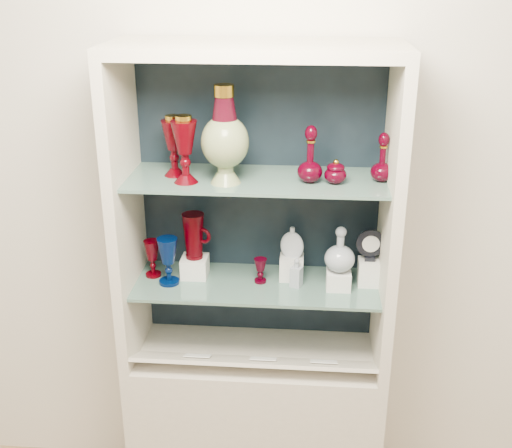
# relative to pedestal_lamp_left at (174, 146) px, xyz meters

# --- Properties ---
(wall_back) EXTENTS (3.50, 0.02, 2.80)m
(wall_back) POSITION_rel_pedestal_lamp_left_xyz_m (0.30, 0.19, -0.18)
(wall_back) COLOR silver
(wall_back) RESTS_ON ground
(cabinet_base) EXTENTS (1.00, 0.40, 0.75)m
(cabinet_base) POSITION_rel_pedestal_lamp_left_xyz_m (0.30, -0.03, -1.20)
(cabinet_base) COLOR beige
(cabinet_base) RESTS_ON ground
(cabinet_back_panel) EXTENTS (0.98, 0.02, 1.15)m
(cabinet_back_panel) POSITION_rel_pedestal_lamp_left_xyz_m (0.30, 0.16, -0.25)
(cabinet_back_panel) COLOR black
(cabinet_back_panel) RESTS_ON cabinet_base
(cabinet_side_left) EXTENTS (0.04, 0.40, 1.15)m
(cabinet_side_left) POSITION_rel_pedestal_lamp_left_xyz_m (-0.18, -0.03, -0.25)
(cabinet_side_left) COLOR beige
(cabinet_side_left) RESTS_ON cabinet_base
(cabinet_side_right) EXTENTS (0.04, 0.40, 1.15)m
(cabinet_side_right) POSITION_rel_pedestal_lamp_left_xyz_m (0.78, -0.03, -0.25)
(cabinet_side_right) COLOR beige
(cabinet_side_right) RESTS_ON cabinet_base
(cabinet_top_cap) EXTENTS (1.00, 0.40, 0.04)m
(cabinet_top_cap) POSITION_rel_pedestal_lamp_left_xyz_m (0.30, -0.03, 0.34)
(cabinet_top_cap) COLOR beige
(cabinet_top_cap) RESTS_ON cabinet_side_left
(shelf_lower) EXTENTS (0.92, 0.34, 0.01)m
(shelf_lower) POSITION_rel_pedestal_lamp_left_xyz_m (0.30, -0.01, -0.54)
(shelf_lower) COLOR slate
(shelf_lower) RESTS_ON cabinet_side_left
(shelf_upper) EXTENTS (0.92, 0.34, 0.01)m
(shelf_upper) POSITION_rel_pedestal_lamp_left_xyz_m (0.30, -0.01, -0.12)
(shelf_upper) COLOR slate
(shelf_upper) RESTS_ON cabinet_side_left
(label_ledge) EXTENTS (0.92, 0.17, 0.09)m
(label_ledge) POSITION_rel_pedestal_lamp_left_xyz_m (0.30, -0.14, -0.80)
(label_ledge) COLOR beige
(label_ledge) RESTS_ON cabinet_base
(label_card_0) EXTENTS (0.10, 0.06, 0.03)m
(label_card_0) POSITION_rel_pedestal_lamp_left_xyz_m (0.56, -0.14, -0.78)
(label_card_0) COLOR white
(label_card_0) RESTS_ON label_ledge
(label_card_1) EXTENTS (0.10, 0.06, 0.03)m
(label_card_1) POSITION_rel_pedestal_lamp_left_xyz_m (0.08, -0.14, -0.78)
(label_card_1) COLOR white
(label_card_1) RESTS_ON label_ledge
(label_card_2) EXTENTS (0.10, 0.06, 0.03)m
(label_card_2) POSITION_rel_pedestal_lamp_left_xyz_m (0.33, -0.14, -0.78)
(label_card_2) COLOR white
(label_card_2) RESTS_ON label_ledge
(pedestal_lamp_left) EXTENTS (0.11, 0.11, 0.22)m
(pedestal_lamp_left) POSITION_rel_pedestal_lamp_left_xyz_m (0.00, 0.00, 0.00)
(pedestal_lamp_left) COLOR #4A0007
(pedestal_lamp_left) RESTS_ON shelf_upper
(pedestal_lamp_right) EXTENTS (0.12, 0.12, 0.24)m
(pedestal_lamp_right) POSITION_rel_pedestal_lamp_left_xyz_m (0.05, -0.08, 0.01)
(pedestal_lamp_right) COLOR #4A0007
(pedestal_lamp_right) RESTS_ON shelf_upper
(enamel_urn) EXTENTS (0.19, 0.19, 0.34)m
(enamel_urn) POSITION_rel_pedestal_lamp_left_xyz_m (0.19, -0.07, 0.06)
(enamel_urn) COLOR #0F4A16
(enamel_urn) RESTS_ON shelf_upper
(ruby_decanter_a) EXTENTS (0.10, 0.10, 0.23)m
(ruby_decanter_a) POSITION_rel_pedestal_lamp_left_xyz_m (0.49, -0.04, 0.00)
(ruby_decanter_a) COLOR #3F000F
(ruby_decanter_a) RESTS_ON shelf_upper
(ruby_decanter_b) EXTENTS (0.09, 0.09, 0.19)m
(ruby_decanter_b) POSITION_rel_pedestal_lamp_left_xyz_m (0.74, -0.01, -0.02)
(ruby_decanter_b) COLOR #3F000F
(ruby_decanter_b) RESTS_ON shelf_upper
(lidded_bowl) EXTENTS (0.10, 0.10, 0.09)m
(lidded_bowl) POSITION_rel_pedestal_lamp_left_xyz_m (0.57, -0.04, -0.07)
(lidded_bowl) COLOR #3F000F
(lidded_bowl) RESTS_ON shelf_upper
(cobalt_goblet) EXTENTS (0.10, 0.10, 0.19)m
(cobalt_goblet) POSITION_rel_pedestal_lamp_left_xyz_m (-0.04, -0.04, -0.44)
(cobalt_goblet) COLOR #001244
(cobalt_goblet) RESTS_ON shelf_lower
(ruby_goblet_tall) EXTENTS (0.08, 0.08, 0.15)m
(ruby_goblet_tall) POSITION_rel_pedestal_lamp_left_xyz_m (-0.11, 0.02, -0.46)
(ruby_goblet_tall) COLOR #4A0007
(ruby_goblet_tall) RESTS_ON shelf_lower
(ruby_goblet_small) EXTENTS (0.06, 0.06, 0.10)m
(ruby_goblet_small) POSITION_rel_pedestal_lamp_left_xyz_m (0.31, -0.00, -0.48)
(ruby_goblet_small) COLOR #3F000F
(ruby_goblet_small) RESTS_ON shelf_lower
(riser_ruby_pitcher) EXTENTS (0.10, 0.10, 0.08)m
(riser_ruby_pitcher) POSITION_rel_pedestal_lamp_left_xyz_m (0.05, 0.03, -0.49)
(riser_ruby_pitcher) COLOR silver
(riser_ruby_pitcher) RESTS_ON shelf_lower
(ruby_pitcher) EXTENTS (0.16, 0.13, 0.18)m
(ruby_pitcher) POSITION_rel_pedestal_lamp_left_xyz_m (0.05, 0.03, -0.36)
(ruby_pitcher) COLOR #4A0007
(ruby_pitcher) RESTS_ON riser_ruby_pitcher
(clear_square_bottle) EXTENTS (0.05, 0.05, 0.12)m
(clear_square_bottle) POSITION_rel_pedestal_lamp_left_xyz_m (0.45, -0.03, -0.47)
(clear_square_bottle) COLOR #959EAB
(clear_square_bottle) RESTS_ON shelf_lower
(riser_flat_flask) EXTENTS (0.09, 0.09, 0.09)m
(riser_flat_flask) POSITION_rel_pedestal_lamp_left_xyz_m (0.43, 0.04, -0.48)
(riser_flat_flask) COLOR silver
(riser_flat_flask) RESTS_ON shelf_lower
(flat_flask) EXTENTS (0.10, 0.05, 0.13)m
(flat_flask) POSITION_rel_pedestal_lamp_left_xyz_m (0.43, 0.04, -0.38)
(flat_flask) COLOR silver
(flat_flask) RESTS_ON riser_flat_flask
(riser_clear_round_decanter) EXTENTS (0.09, 0.09, 0.07)m
(riser_clear_round_decanter) POSITION_rel_pedestal_lamp_left_xyz_m (0.61, -0.03, -0.49)
(riser_clear_round_decanter) COLOR silver
(riser_clear_round_decanter) RESTS_ON shelf_lower
(clear_round_decanter) EXTENTS (0.13, 0.13, 0.17)m
(clear_round_decanter) POSITION_rel_pedestal_lamp_left_xyz_m (0.61, -0.03, -0.38)
(clear_round_decanter) COLOR #959EAB
(clear_round_decanter) RESTS_ON riser_clear_round_decanter
(riser_cameo_medallion) EXTENTS (0.08, 0.08, 0.10)m
(riser_cameo_medallion) POSITION_rel_pedestal_lamp_left_xyz_m (0.72, 0.01, -0.48)
(riser_cameo_medallion) COLOR silver
(riser_cameo_medallion) RESTS_ON shelf_lower
(cameo_medallion) EXTENTS (0.11, 0.04, 0.13)m
(cameo_medallion) POSITION_rel_pedestal_lamp_left_xyz_m (0.72, 0.01, -0.37)
(cameo_medallion) COLOR black
(cameo_medallion) RESTS_ON riser_cameo_medallion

